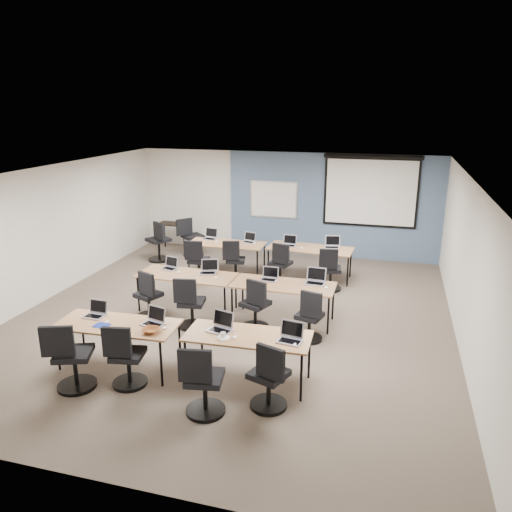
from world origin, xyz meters
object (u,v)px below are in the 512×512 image
(task_chair_8, at_px, (198,264))
(whiteboard, at_px, (274,200))
(laptop_6, at_px, (270,277))
(training_table_mid_left, at_px, (187,276))
(task_chair_10, at_px, (280,267))
(spare_chair_b, at_px, (159,245))
(laptop_3, at_px, (291,336))
(laptop_5, at_px, (208,270))
(task_chair_3, at_px, (269,382))
(training_table_mid_right, at_px, (283,286))
(task_chair_7, at_px, (310,320))
(laptop_8, at_px, (210,236))
(training_table_front_right, at_px, (248,338))
(laptop_10, at_px, (289,243))
(task_chair_9, at_px, (234,264))
(training_table_front_left, at_px, (117,326))
(training_table_back_left, at_px, (227,245))
(task_chair_11, at_px, (330,273))
(task_chair_5, at_px, (190,307))
(laptop_0, at_px, (96,312))
(task_chair_2, at_px, (203,386))
(task_chair_0, at_px, (71,362))
(laptop_2, at_px, (221,326))
(utility_table, at_px, (174,227))
(spare_chair_a, at_px, (191,240))
(laptop_9, at_px, (249,240))
(task_chair_4, at_px, (148,299))
(projector_screen, at_px, (371,187))
(training_table_back_right, at_px, (310,250))
(laptop_7, at_px, (316,280))
(laptop_11, at_px, (332,245))
(task_chair_1, at_px, (126,361))
(laptop_4, at_px, (170,266))

(task_chair_8, bearing_deg, whiteboard, 58.51)
(whiteboard, height_order, laptop_6, whiteboard)
(training_table_mid_left, bearing_deg, task_chair_10, 54.92)
(spare_chair_b, bearing_deg, laptop_3, -14.42)
(laptop_5, bearing_deg, whiteboard, 67.09)
(task_chair_3, bearing_deg, training_table_mid_right, 118.58)
(task_chair_7, distance_m, laptop_8, 4.52)
(training_table_front_right, bearing_deg, laptop_10, 92.59)
(laptop_3, height_order, task_chair_9, laptop_3)
(training_table_front_left, height_order, laptop_8, laptop_8)
(training_table_back_left, height_order, task_chair_3, task_chair_3)
(laptop_5, distance_m, task_chair_11, 2.73)
(task_chair_5, distance_m, spare_chair_b, 4.23)
(task_chair_5, distance_m, task_chair_8, 2.50)
(laptop_0, relative_size, task_chair_2, 0.31)
(task_chair_2, bearing_deg, task_chair_0, 167.95)
(laptop_2, relative_size, laptop_8, 1.02)
(training_table_front_left, distance_m, laptop_8, 5.00)
(training_table_mid_right, relative_size, task_chair_3, 1.91)
(whiteboard, relative_size, task_chair_9, 1.34)
(laptop_5, xyz_separation_m, laptop_8, (-0.87, 2.42, 0.00))
(utility_table, height_order, spare_chair_a, spare_chair_a)
(laptop_3, bearing_deg, training_table_front_right, -170.95)
(task_chair_7, distance_m, laptop_9, 3.89)
(task_chair_4, bearing_deg, task_chair_3, -15.76)
(training_table_mid_right, height_order, task_chair_7, task_chair_7)
(laptop_8, distance_m, spare_chair_a, 1.22)
(training_table_front_right, bearing_deg, task_chair_9, 108.25)
(projector_screen, distance_m, training_table_back_right, 2.48)
(whiteboard, xyz_separation_m, spare_chair_a, (-2.02, -0.91, -1.02))
(whiteboard, xyz_separation_m, task_chair_8, (-1.10, -2.72, -1.05))
(task_chair_3, height_order, task_chair_11, task_chair_3)
(task_chair_10, height_order, utility_table, task_chair_10)
(task_chair_3, bearing_deg, laptop_9, 128.63)
(training_table_front_left, bearing_deg, task_chair_8, 91.74)
(task_chair_4, distance_m, laptop_8, 3.23)
(training_table_front_left, xyz_separation_m, laptop_9, (0.61, 4.95, 0.10))
(laptop_2, xyz_separation_m, task_chair_8, (-1.90, 3.75, -0.39))
(training_table_front_right, bearing_deg, laptop_7, 74.08)
(training_table_front_right, relative_size, task_chair_8, 1.83)
(task_chair_3, bearing_deg, task_chair_5, 153.57)
(utility_table, bearing_deg, training_table_mid_right, -42.48)
(laptop_9, height_order, laptop_11, laptop_11)
(task_chair_4, bearing_deg, training_table_front_right, -11.96)
(laptop_10, height_order, task_chair_11, laptop_10)
(projector_screen, relative_size, laptop_7, 6.65)
(task_chair_9, bearing_deg, task_chair_1, -104.25)
(projector_screen, bearing_deg, task_chair_3, -96.52)
(task_chair_10, bearing_deg, training_table_back_right, 60.36)
(task_chair_2, height_order, laptop_4, task_chair_2)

